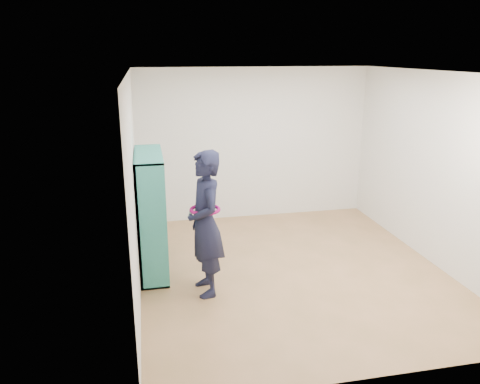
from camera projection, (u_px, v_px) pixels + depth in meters
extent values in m
plane|color=olive|center=(291.00, 270.00, 6.33)|extent=(4.50, 4.50, 0.00)
plane|color=white|center=(298.00, 72.00, 5.58)|extent=(4.50, 4.50, 0.00)
cube|color=white|center=(134.00, 186.00, 5.57)|extent=(0.02, 4.50, 2.60)
cube|color=white|center=(435.00, 170.00, 6.34)|extent=(0.02, 4.50, 2.60)
cube|color=white|center=(254.00, 144.00, 8.07)|extent=(4.00, 0.02, 2.60)
cube|color=white|center=(379.00, 246.00, 3.85)|extent=(4.00, 0.02, 2.60)
cube|color=teal|center=(153.00, 229.00, 5.59)|extent=(0.35, 0.03, 1.60)
cube|color=teal|center=(150.00, 200.00, 6.70)|extent=(0.35, 0.03, 1.60)
cube|color=teal|center=(155.00, 268.00, 6.37)|extent=(0.35, 1.20, 0.03)
cube|color=teal|center=(148.00, 154.00, 5.92)|extent=(0.35, 1.20, 0.03)
cube|color=teal|center=(139.00, 214.00, 6.11)|extent=(0.03, 1.20, 1.60)
cube|color=teal|center=(152.00, 218.00, 5.96)|extent=(0.33, 0.03, 1.55)
cube|color=teal|center=(151.00, 208.00, 6.32)|extent=(0.33, 0.03, 1.55)
cube|color=teal|center=(153.00, 240.00, 6.25)|extent=(0.33, 1.15, 0.03)
cube|color=teal|center=(151.00, 213.00, 6.14)|extent=(0.33, 1.15, 0.03)
cube|color=teal|center=(150.00, 185.00, 6.03)|extent=(0.33, 1.15, 0.03)
cube|color=beige|center=(157.00, 277.00, 5.99)|extent=(0.22, 0.14, 0.06)
cube|color=black|center=(156.00, 242.00, 5.80)|extent=(0.18, 0.16, 0.29)
cube|color=maroon|center=(154.00, 214.00, 5.69)|extent=(0.18, 0.16, 0.25)
cube|color=silver|center=(152.00, 190.00, 5.66)|extent=(0.22, 0.14, 0.06)
cube|color=navy|center=(156.00, 259.00, 6.28)|extent=(0.18, 0.16, 0.26)
cube|color=brown|center=(155.00, 233.00, 6.17)|extent=(0.18, 0.16, 0.23)
cube|color=#BFB28C|center=(153.00, 210.00, 6.13)|extent=(0.22, 0.14, 0.06)
cube|color=#26594C|center=(152.00, 176.00, 5.95)|extent=(0.18, 0.16, 0.23)
cube|color=beige|center=(156.00, 249.00, 6.64)|extent=(0.18, 0.16, 0.21)
cube|color=black|center=(154.00, 227.00, 6.60)|extent=(0.22, 0.14, 0.06)
cube|color=maroon|center=(153.00, 197.00, 6.42)|extent=(0.18, 0.16, 0.22)
cube|color=silver|center=(151.00, 167.00, 6.30)|extent=(0.18, 0.16, 0.30)
imported|color=black|center=(205.00, 224.00, 5.52)|extent=(0.50, 0.69, 1.77)
torus|color=#920B59|center=(205.00, 210.00, 5.47)|extent=(0.41, 0.41, 0.04)
cube|color=silver|center=(190.00, 214.00, 5.51)|extent=(0.05, 0.09, 0.13)
cube|color=black|center=(190.00, 214.00, 5.51)|extent=(0.04, 0.09, 0.12)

